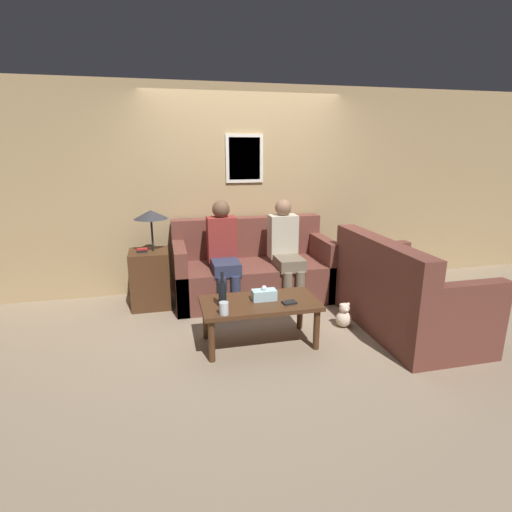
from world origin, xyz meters
TOP-DOWN VIEW (x-y plane):
  - ground_plane at (0.00, 0.00)m, footprint 16.00×16.00m
  - wall_back at (0.00, 1.01)m, footprint 9.00×0.08m
  - couch_main at (0.00, 0.54)m, footprint 1.92×0.90m
  - couch_side at (1.31, -0.73)m, footprint 0.90×1.61m
  - coffee_table at (-0.21, -0.71)m, footprint 1.10×0.58m
  - side_table_with_lamp at (-1.24, 0.52)m, footprint 0.47×0.45m
  - wine_bottle at (-0.57, -0.75)m, footprint 0.07×0.07m
  - drinking_glass at (-0.59, -0.93)m, footprint 0.08×0.08m
  - book_stack at (0.05, -0.82)m, footprint 0.14×0.11m
  - tissue_box at (-0.16, -0.68)m, footprint 0.23×0.12m
  - person_left at (-0.39, 0.36)m, footprint 0.34×0.63m
  - person_right at (0.37, 0.34)m, footprint 0.34×0.64m
  - teddy_bear at (0.75, -0.55)m, footprint 0.17×0.17m

SIDE VIEW (x-z plane):
  - ground_plane at x=0.00m, z-range 0.00..0.00m
  - teddy_bear at x=0.75m, z-range -0.02..0.25m
  - couch_main at x=0.00m, z-range -0.15..0.82m
  - couch_side at x=1.31m, z-range -0.15..0.82m
  - coffee_table at x=-0.21m, z-range 0.16..0.60m
  - side_table_with_lamp at x=-1.24m, z-range -0.16..0.99m
  - book_stack at x=0.05m, z-range 0.44..0.46m
  - tissue_box at x=-0.16m, z-range 0.42..0.56m
  - drinking_glass at x=-0.59m, z-range 0.44..0.55m
  - wine_bottle at x=-0.57m, z-range 0.40..0.73m
  - person_right at x=0.37m, z-range 0.05..1.29m
  - person_left at x=-0.39m, z-range 0.06..1.30m
  - wall_back at x=0.00m, z-range 0.00..2.60m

